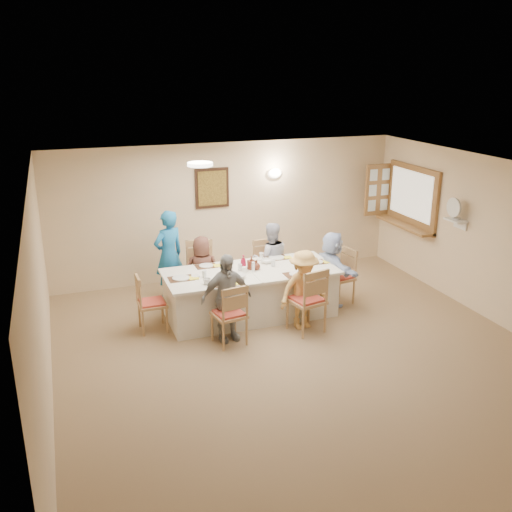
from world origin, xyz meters
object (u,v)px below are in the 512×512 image
object	(u,v)px
diner_front_left	(226,298)
diner_front_right	(303,290)
chair_front_right	(307,299)
chair_left_end	(152,302)
chair_back_right	(268,268)
diner_back_left	(202,271)
desk_fan	(455,211)
diner_back_right	(271,260)
serving_hatch	(412,197)
chair_front_left	(229,313)
condiment_ketchup	(243,263)
chair_right_end	(339,276)
caregiver	(169,255)
dining_table	(250,293)
chair_back_left	(201,273)
diner_right_end	(332,268)

from	to	relation	value
diner_front_left	diner_front_right	bearing A→B (deg)	-6.80
chair_front_right	chair_left_end	distance (m)	2.29
chair_back_right	diner_back_left	bearing A→B (deg)	-177.91
desk_fan	diner_back_left	distance (m)	4.22
diner_back_right	diner_front_right	xyz separation A→B (m)	(0.00, -1.36, -0.04)
serving_hatch	diner_front_right	size ratio (longest dim) A/B	1.23
chair_front_left	diner_front_left	bearing A→B (deg)	-99.39
diner_back_right	chair_left_end	bearing A→B (deg)	26.69
serving_hatch	diner_front_left	size ratio (longest dim) A/B	1.15
chair_back_right	diner_back_right	xyz separation A→B (m)	(0.00, -0.12, 0.18)
chair_back_right	condiment_ketchup	size ratio (longest dim) A/B	3.80
chair_back_right	chair_front_left	distance (m)	2.00
chair_front_left	chair_left_end	xyz separation A→B (m)	(-0.95, 0.80, -0.02)
chair_right_end	diner_front_left	world-z (taller)	diner_front_left
chair_front_left	diner_back_left	bearing A→B (deg)	-99.39
diner_front_right	caregiver	xyz separation A→B (m)	(-1.65, 1.83, 0.16)
diner_back_left	diner_front_left	size ratio (longest dim) A/B	0.90
chair_left_end	serving_hatch	bearing A→B (deg)	-80.98
chair_back_right	chair_right_end	distance (m)	1.24
chair_right_end	chair_left_end	bearing A→B (deg)	-101.18
dining_table	chair_left_end	xyz separation A→B (m)	(-1.55, 0.00, 0.06)
serving_hatch	chair_back_right	size ratio (longest dim) A/B	1.61
chair_right_end	diner_back_right	world-z (taller)	diner_back_right
condiment_ketchup	caregiver	bearing A→B (deg)	130.79
diner_front_left	chair_left_end	bearing A→B (deg)	137.61
chair_front_left	chair_left_end	distance (m)	1.24
desk_fan	caregiver	distance (m)	4.75
chair_back_right	caregiver	bearing A→B (deg)	164.40
dining_table	chair_back_right	distance (m)	1.00
chair_back_left	chair_front_right	size ratio (longest dim) A/B	1.01
chair_front_left	chair_right_end	size ratio (longest dim) A/B	1.00
diner_back_left	diner_right_end	xyz separation A→B (m)	(2.02, -0.68, 0.03)
chair_back_right	diner_front_left	distance (m)	1.91
chair_back_right	diner_front_left	world-z (taller)	diner_front_left
chair_back_right	chair_right_end	world-z (taller)	same
chair_front_right	diner_right_end	xyz separation A→B (m)	(0.82, 0.80, 0.11)
serving_hatch	desk_fan	xyz separation A→B (m)	(-0.11, -1.35, 0.05)
chair_front_left	diner_back_left	xyz separation A→B (m)	(0.00, 1.48, 0.12)
chair_left_end	diner_right_end	xyz separation A→B (m)	(2.97, 0.00, 0.18)
serving_hatch	dining_table	world-z (taller)	serving_hatch
condiment_ketchup	chair_left_end	bearing A→B (deg)	-178.08
dining_table	condiment_ketchup	size ratio (longest dim) A/B	10.98
chair_back_right	diner_back_right	distance (m)	0.22
dining_table	chair_front_left	bearing A→B (deg)	-126.87
diner_front_left	condiment_ketchup	distance (m)	0.91
dining_table	condiment_ketchup	world-z (taller)	condiment_ketchup
desk_fan	diner_back_right	world-z (taller)	desk_fan
chair_right_end	diner_front_left	size ratio (longest dim) A/B	0.72
serving_hatch	diner_front_right	xyz separation A→B (m)	(-2.84, -1.50, -0.89)
diner_front_left	diner_back_right	bearing A→B (deg)	41.78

